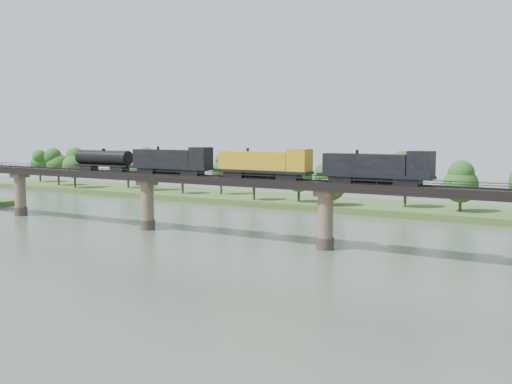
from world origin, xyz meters
The scene contains 6 objects.
ground centered at (0.00, 0.00, 0.00)m, with size 400.00×400.00×0.00m, color #394738.
far_bank centered at (0.00, 85.00, 0.80)m, with size 300.00×24.00×1.60m, color #335220.
bridge centered at (0.00, 30.00, 5.46)m, with size 236.00×30.00×11.50m.
bridge_superstructure centered at (0.00, 30.00, 11.79)m, with size 220.00×4.90×0.75m.
far_treeline centered at (-8.21, 80.52, 8.83)m, with size 289.06×17.54×13.60m.
freight_train centered at (-19.56, 30.00, 14.06)m, with size 77.93×3.04×5.36m.
Camera 1 is at (48.07, -66.02, 19.93)m, focal length 45.00 mm.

